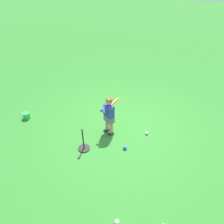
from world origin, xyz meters
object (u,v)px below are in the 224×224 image
object	(u,v)px
batting_tee	(84,146)
play_ball_far_left	(147,133)
play_ball_midfield	(125,148)
child_batter	(109,113)
toy_bucket	(26,115)
play_ball_far_right	(117,222)

from	to	relation	value
batting_tee	play_ball_far_left	bearing A→B (deg)	32.01
play_ball_midfield	play_ball_far_left	distance (m)	0.80
child_batter	toy_bucket	bearing A→B (deg)	-179.83
batting_tee	play_ball_far_right	bearing A→B (deg)	-52.36
play_ball_midfield	play_ball_far_left	size ratio (longest dim) A/B	1.16
play_ball_midfield	toy_bucket	world-z (taller)	toy_bucket
play_ball_far_left	play_ball_far_right	distance (m)	2.43
play_ball_far_left	play_ball_midfield	bearing A→B (deg)	-124.80
play_ball_far_left	batting_tee	xyz separation A→B (m)	(-1.42, -0.89, 0.06)
play_ball_far_right	play_ball_midfield	bearing A→B (deg)	96.82
play_ball_far_right	play_ball_far_left	bearing A→B (deg)	84.26
child_batter	play_ball_far_left	size ratio (longest dim) A/B	13.37
child_batter	batting_tee	world-z (taller)	child_batter
child_batter	play_ball_far_right	xyz separation A→B (m)	(0.74, -2.26, -0.61)
child_batter	play_ball_midfield	distance (m)	0.94
play_ball_far_right	batting_tee	distance (m)	1.93
play_ball_far_right	child_batter	bearing A→B (deg)	108.04
play_ball_midfield	batting_tee	bearing A→B (deg)	-166.32
play_ball_far_right	toy_bucket	bearing A→B (deg)	144.78
play_ball_far_left	play_ball_far_right	world-z (taller)	play_ball_far_right
play_ball_far_left	batting_tee	size ratio (longest dim) A/B	0.13
play_ball_far_right	toy_bucket	distance (m)	3.91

